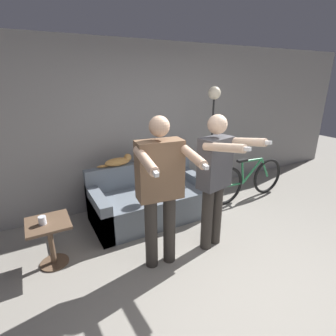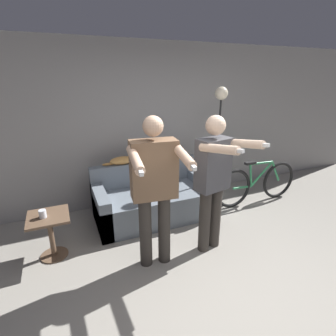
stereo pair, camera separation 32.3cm
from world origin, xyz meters
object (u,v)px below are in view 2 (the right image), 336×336
Objects in this scene: couch at (153,200)px; person_left at (154,184)px; bicycle at (257,183)px; side_table at (50,227)px; floor_lamp at (219,126)px; cup at (43,214)px; cat at (124,160)px; person_right at (214,177)px.

person_left reaches higher than couch.
couch is 1.81m from bicycle.
side_table is 0.34× the size of bicycle.
cup is at bearing -170.76° from floor_lamp.
floor_lamp is at bearing 9.24° from cup.
couch is 1.02× the size of person_left.
couch is 1.52m from side_table.
floor_lamp is at bearing -14.57° from cat.
cup is at bearing 159.72° from person_left.
cat reaches higher than bicycle.
person_right is at bearing -62.18° from cat.
couch reaches higher than cup.
cat is at bearing 105.76° from person_right.
cat is 0.32× the size of bicycle.
cat is at bearing 165.43° from floor_lamp.
couch is 1.32m from person_left.
couch is 1.31m from person_right.
cat is at bearing 96.35° from person_left.
bicycle is (1.79, -0.24, 0.08)m from couch.
cat is 0.27× the size of floor_lamp.
side_table is at bearing -171.08° from floor_lamp.
couch is at bearing 16.91° from side_table.
bicycle is at bearing 3.55° from side_table.
floor_lamp reaches higher than cup.
bicycle is (3.24, 0.20, -0.04)m from side_table.
cup is at bearing -162.82° from couch.
couch is 1.04× the size of person_right.
floor_lamp is at bearing 42.59° from person_right.
floor_lamp is (1.09, -0.04, 1.08)m from couch.
floor_lamp is at bearing -2.20° from couch.
cup is (-0.05, -0.02, 0.20)m from side_table.
cat is (-0.73, 1.38, -0.10)m from person_right.
side_table is (-2.54, -0.40, -0.95)m from floor_lamp.
cup is (-1.15, -0.79, -0.27)m from cat.
cup is (-2.59, -0.42, -0.75)m from floor_lamp.
side_table is at bearing 149.66° from person_right.
couch reaches higher than bicycle.
person_right reaches higher than cup.
floor_lamp is at bearing 164.17° from bicycle.
cup is at bearing -155.23° from side_table.
side_table is at bearing 157.81° from person_left.
person_right is (0.73, -0.00, -0.03)m from person_left.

